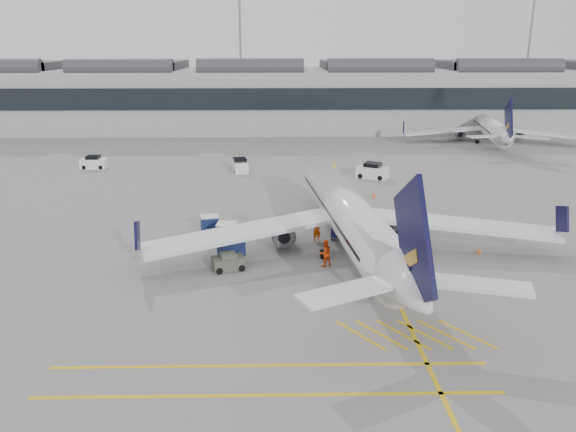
{
  "coord_description": "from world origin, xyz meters",
  "views": [
    {
      "loc": [
        2.46,
        -34.8,
        15.56
      ],
      "look_at": [
        3.19,
        2.6,
        4.0
      ],
      "focal_mm": 35.0,
      "sensor_mm": 36.0,
      "label": 1
    }
  ],
  "objects_px": {
    "belt_loader": "(378,229)",
    "pushback_tug": "(228,262)",
    "baggage_cart_a": "(340,228)",
    "ramp_agent_a": "(317,230)",
    "airliner_main": "(350,216)",
    "ramp_agent_b": "(325,253)"
  },
  "relations": [
    {
      "from": "belt_loader",
      "to": "pushback_tug",
      "type": "distance_m",
      "value": 14.19
    },
    {
      "from": "baggage_cart_a",
      "to": "pushback_tug",
      "type": "xyz_separation_m",
      "value": [
        -8.7,
        -6.65,
        -0.32
      ]
    },
    {
      "from": "ramp_agent_a",
      "to": "pushback_tug",
      "type": "relative_size",
      "value": 0.74
    },
    {
      "from": "belt_loader",
      "to": "pushback_tug",
      "type": "relative_size",
      "value": 1.77
    },
    {
      "from": "belt_loader",
      "to": "pushback_tug",
      "type": "height_order",
      "value": "belt_loader"
    },
    {
      "from": "airliner_main",
      "to": "baggage_cart_a",
      "type": "relative_size",
      "value": 20.73
    },
    {
      "from": "ramp_agent_b",
      "to": "pushback_tug",
      "type": "xyz_separation_m",
      "value": [
        -6.96,
        -0.55,
        -0.44
      ]
    },
    {
      "from": "belt_loader",
      "to": "ramp_agent_b",
      "type": "height_order",
      "value": "ramp_agent_b"
    },
    {
      "from": "belt_loader",
      "to": "baggage_cart_a",
      "type": "bearing_deg",
      "value": 175.52
    },
    {
      "from": "ramp_agent_b",
      "to": "pushback_tug",
      "type": "height_order",
      "value": "ramp_agent_b"
    },
    {
      "from": "airliner_main",
      "to": "belt_loader",
      "type": "xyz_separation_m",
      "value": [
        2.94,
        3.53,
        -2.23
      ]
    },
    {
      "from": "ramp_agent_a",
      "to": "ramp_agent_b",
      "type": "xyz_separation_m",
      "value": [
        0.21,
        -5.37,
        0.05
      ]
    },
    {
      "from": "belt_loader",
      "to": "pushback_tug",
      "type": "bearing_deg",
      "value": -166.63
    },
    {
      "from": "airliner_main",
      "to": "ramp_agent_b",
      "type": "relative_size",
      "value": 17.55
    },
    {
      "from": "baggage_cart_a",
      "to": "airliner_main",
      "type": "bearing_deg",
      "value": -74.51
    },
    {
      "from": "baggage_cart_a",
      "to": "pushback_tug",
      "type": "distance_m",
      "value": 10.96
    },
    {
      "from": "baggage_cart_a",
      "to": "ramp_agent_a",
      "type": "height_order",
      "value": "ramp_agent_a"
    },
    {
      "from": "airliner_main",
      "to": "ramp_agent_b",
      "type": "height_order",
      "value": "airliner_main"
    },
    {
      "from": "belt_loader",
      "to": "ramp_agent_a",
      "type": "distance_m",
      "value": 5.54
    },
    {
      "from": "airliner_main",
      "to": "pushback_tug",
      "type": "bearing_deg",
      "value": -162.36
    },
    {
      "from": "airliner_main",
      "to": "ramp_agent_b",
      "type": "xyz_separation_m",
      "value": [
        -2.15,
        -3.4,
        -1.75
      ]
    },
    {
      "from": "pushback_tug",
      "to": "baggage_cart_a",
      "type": "bearing_deg",
      "value": 19.1
    }
  ]
}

